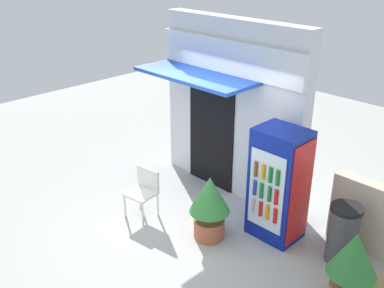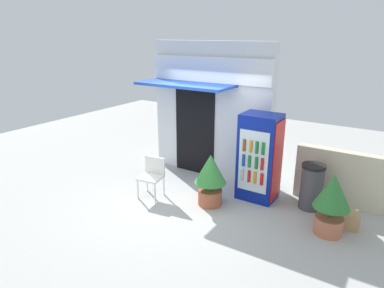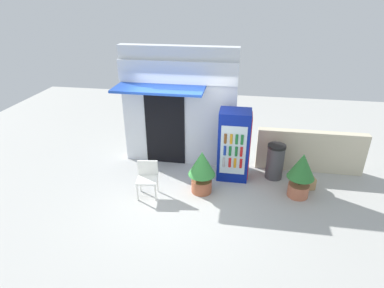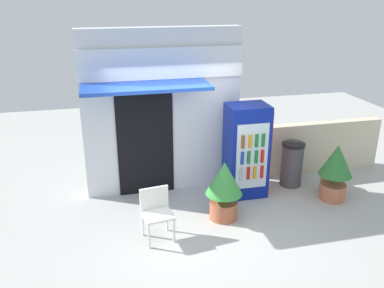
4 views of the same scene
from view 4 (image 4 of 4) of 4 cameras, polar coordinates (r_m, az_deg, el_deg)
name	(u,v)px [view 4 (image 4 of 4)]	position (r m, az deg, el deg)	size (l,w,h in m)	color
ground	(192,225)	(7.04, 0.00, -11.24)	(16.00, 16.00, 0.00)	#B2B2AD
storefront_building	(161,110)	(7.68, -4.35, 4.75)	(2.98, 1.16, 3.13)	silver
drink_cooler	(247,151)	(7.75, 7.65, -0.94)	(0.77, 0.66, 1.79)	navy
plastic_chair	(156,210)	(6.52, -5.01, -9.14)	(0.52, 0.48, 0.83)	white
potted_plant_near_shop	(224,186)	(6.97, 4.52, -5.86)	(0.63, 0.63, 1.05)	#AD5B3D
potted_plant_curbside	(336,168)	(8.02, 19.50, -3.17)	(0.61, 0.61, 1.09)	#BC6B4C
trash_bin	(292,164)	(8.44, 13.81, -2.72)	(0.45, 0.45, 0.91)	#47474C
stone_boundary_wall	(320,147)	(9.24, 17.47, -0.36)	(2.71, 0.22, 1.11)	beige
cardboard_box	(332,182)	(8.63, 19.07, -5.05)	(0.38, 0.30, 0.29)	tan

